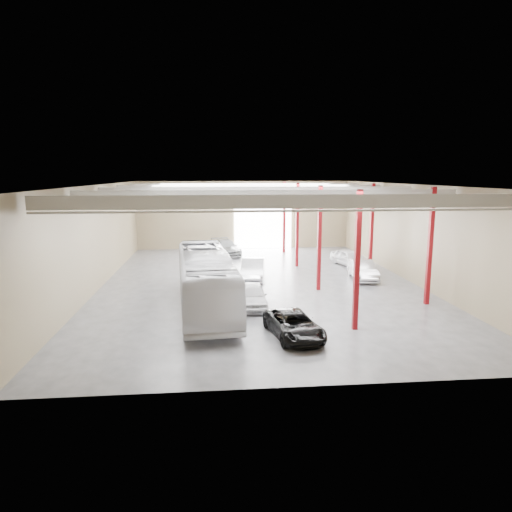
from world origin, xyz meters
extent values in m
cube|color=#434347|center=(0.00, 0.00, 0.00)|extent=(22.00, 32.00, 0.01)
cube|color=#A5A4A0|center=(0.00, 0.00, 7.00)|extent=(22.00, 32.00, 0.12)
cube|color=#746148|center=(0.00, 16.00, 3.50)|extent=(22.00, 0.12, 7.00)
cube|color=#746148|center=(0.00, -16.00, 3.50)|extent=(22.00, 0.12, 7.00)
cube|color=#746148|center=(-11.00, 0.00, 3.50)|extent=(0.12, 32.00, 7.00)
cube|color=#746148|center=(11.00, 0.00, 3.50)|extent=(0.12, 32.00, 7.00)
cube|color=white|center=(2.00, 15.85, 2.50)|extent=(6.00, 0.20, 5.00)
cube|color=maroon|center=(3.80, -10.00, 3.50)|extent=(0.25, 0.25, 7.00)
cube|color=maroon|center=(3.80, -2.00, 3.50)|extent=(0.25, 0.25, 7.00)
cube|color=maroon|center=(3.80, 6.00, 3.50)|extent=(0.25, 0.25, 7.00)
cube|color=maroon|center=(3.80, 13.00, 3.50)|extent=(0.25, 0.25, 7.00)
cube|color=maroon|center=(9.50, -6.00, 3.50)|extent=(0.25, 0.25, 7.00)
cube|color=maroon|center=(9.50, 4.00, 3.50)|extent=(0.25, 0.25, 7.00)
cube|color=beige|center=(0.00, -12.00, 6.55)|extent=(21.60, 0.15, 0.60)
cube|color=beige|center=(0.00, -12.00, 6.15)|extent=(21.60, 0.10, 0.10)
cube|color=beige|center=(0.00, -6.00, 6.55)|extent=(21.60, 0.15, 0.60)
cube|color=beige|center=(0.00, -6.00, 6.15)|extent=(21.60, 0.10, 0.10)
cube|color=beige|center=(0.00, 0.00, 6.55)|extent=(21.60, 0.15, 0.60)
cube|color=beige|center=(0.00, 0.00, 6.15)|extent=(21.60, 0.10, 0.10)
cube|color=beige|center=(0.00, 6.00, 6.55)|extent=(21.60, 0.15, 0.60)
cube|color=beige|center=(0.00, 6.00, 6.15)|extent=(21.60, 0.10, 0.10)
cube|color=beige|center=(0.00, 12.00, 6.55)|extent=(21.60, 0.15, 0.60)
cube|color=beige|center=(0.00, 12.00, 6.15)|extent=(21.60, 0.10, 0.10)
imported|color=silver|center=(-3.70, -5.71, 1.70)|extent=(3.82, 12.40, 3.40)
imported|color=black|center=(0.53, -10.87, 0.61)|extent=(2.75, 4.69, 1.23)
imported|color=silver|center=(-1.02, -5.67, 0.70)|extent=(1.70, 4.10, 1.39)
imported|color=silver|center=(-0.33, 1.50, 0.76)|extent=(2.24, 4.81, 1.53)
imported|color=gray|center=(-2.00, 12.00, 0.73)|extent=(3.19, 5.35, 1.45)
imported|color=silver|center=(7.78, 0.70, 0.71)|extent=(1.90, 4.46, 1.43)
imported|color=white|center=(8.30, 5.90, 0.68)|extent=(2.79, 4.31, 1.36)
camera|label=1|loc=(-3.26, -31.42, 7.72)|focal=32.00mm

